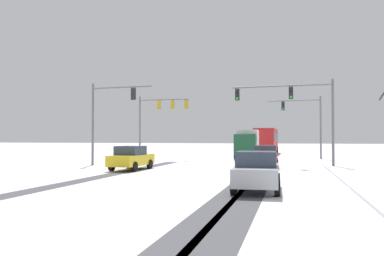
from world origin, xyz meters
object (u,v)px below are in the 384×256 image
Objects in this scene: traffic_signal_far_right at (306,117)px; car_silver_third at (257,171)px; traffic_signal_near_left at (108,110)px; car_red_lead at (265,156)px; car_yellow_cab_second at (131,158)px; box_truck_delivery at (247,143)px; traffic_signal_far_left at (159,113)px; traffic_signal_near_right at (296,104)px; bus_oncoming at (267,139)px.

traffic_signal_far_right reaches higher than car_silver_third.
car_silver_third is (12.59, -12.08, -3.55)m from traffic_signal_near_left.
car_red_lead is (12.10, 0.99, -3.55)m from traffic_signal_near_left.
traffic_signal_near_left is 12.65m from car_red_lead.
car_yellow_cab_second is (3.46, -3.51, -3.55)m from traffic_signal_near_left.
box_truck_delivery is (5.99, 16.92, 0.82)m from car_yellow_cab_second.
car_red_lead is 12.73m from box_truck_delivery.
traffic_signal_far_left is 15.26m from traffic_signal_far_right.
car_red_lead is at bearing -152.33° from traffic_signal_near_right.
traffic_signal_far_right is 6.65m from box_truck_delivery.
traffic_signal_near_right and traffic_signal_far_right have the same top height.
traffic_signal_near_left is 20.94m from traffic_signal_far_right.
traffic_signal_near_right is at bearing 83.16° from car_silver_third.
traffic_signal_far_right is (1.17, 11.98, -0.31)m from traffic_signal_near_right.
bus_oncoming is at bearing 83.57° from box_truck_delivery.
traffic_signal_far_left is at bearing -164.51° from traffic_signal_far_right.
bus_oncoming is (-1.82, 37.23, 1.18)m from car_silver_third.
bus_oncoming is at bearing 113.03° from traffic_signal_far_right.
bus_oncoming reaches higher than car_silver_third.
traffic_signal_far_left is 0.59× the size of bus_oncoming.
car_silver_third is at bearing -87.21° from bus_oncoming.
car_red_lead and car_yellow_cab_second have the same top height.
car_red_lead is 13.08m from car_silver_third.
traffic_signal_far_left is 9.83m from box_truck_delivery.
car_silver_third is at bearing -61.88° from traffic_signal_far_left.
traffic_signal_near_right reaches higher than car_red_lead.
traffic_signal_near_right is at bearing -30.30° from traffic_signal_far_left.
bus_oncoming is at bearing 93.14° from car_red_lead.
bus_oncoming is (10.77, 25.15, -2.38)m from traffic_signal_near_left.
traffic_signal_far_right is at bearing 83.74° from car_silver_third.
traffic_signal_far_left is 18.33m from bus_oncoming.
traffic_signal_far_left is 14.38m from car_yellow_cab_second.
bus_oncoming is (-4.69, 11.03, -2.40)m from traffic_signal_far_right.
traffic_signal_near_left is (-14.29, -2.14, -0.33)m from traffic_signal_near_right.
traffic_signal_far_right is 12.22m from bus_oncoming.
box_truck_delivery is at bearing -96.43° from bus_oncoming.
traffic_signal_far_left reaches higher than car_silver_third.
box_truck_delivery reaches higher than car_silver_third.
traffic_signal_near_left is 10.09m from traffic_signal_far_left.
car_yellow_cab_second and car_silver_third have the same top height.
car_red_lead is 1.00× the size of car_yellow_cab_second.
bus_oncoming reaches higher than car_red_lead.
traffic_signal_near_right is 1.15× the size of traffic_signal_near_left.
traffic_signal_far_left reaches higher than car_red_lead.
traffic_signal_near_right is 12.65m from box_truck_delivery.
traffic_signal_far_right is at bearing 84.44° from traffic_signal_near_right.
traffic_signal_near_left reaches higher than car_yellow_cab_second.
car_red_lead is 0.38× the size of bus_oncoming.
traffic_signal_near_right is 1.80× the size of car_yellow_cab_second.
traffic_signal_near_left is at bearing 134.60° from car_yellow_cab_second.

